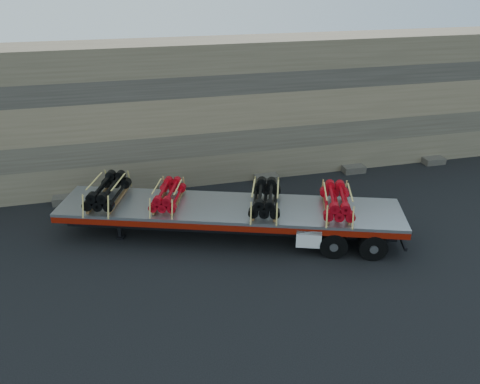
{
  "coord_description": "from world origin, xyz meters",
  "views": [
    {
      "loc": [
        -4.88,
        -16.61,
        10.23
      ],
      "look_at": [
        -0.52,
        0.43,
        1.69
      ],
      "focal_mm": 35.0,
      "sensor_mm": 36.0,
      "label": 1
    }
  ],
  "objects": [
    {
      "name": "ground",
      "position": [
        0.0,
        0.0,
        0.0
      ],
      "size": [
        120.0,
        120.0,
        0.0
      ],
      "primitive_type": "plane",
      "color": "black",
      "rests_on": "ground"
    },
    {
      "name": "trailer",
      "position": [
        -1.13,
        -0.16,
        0.7
      ],
      "size": [
        14.02,
        7.21,
        1.39
      ],
      "primitive_type": null,
      "rotation": [
        0.0,
        0.0,
        -0.34
      ],
      "color": "#B1B4B9",
      "rests_on": "ground"
    },
    {
      "name": "bundle_rear",
      "position": [
        2.92,
        -1.61,
        1.81
      ],
      "size": [
        1.9,
        2.61,
        0.83
      ],
      "primitive_type": null,
      "rotation": [
        0.0,
        0.0,
        -0.34
      ],
      "color": "#BB0916",
      "rests_on": "trailer"
    },
    {
      "name": "rock_wall",
      "position": [
        0.0,
        6.5,
        3.5
      ],
      "size": [
        44.0,
        3.0,
        7.0
      ],
      "primitive_type": "cube",
      "color": "#7A6B54",
      "rests_on": "ground"
    },
    {
      "name": "bundle_midfront",
      "position": [
        -3.5,
        0.68,
        1.77
      ],
      "size": [
        1.73,
        2.37,
        0.76
      ],
      "primitive_type": null,
      "rotation": [
        0.0,
        0.0,
        -0.34
      ],
      "color": "#BB0916",
      "rests_on": "trailer"
    },
    {
      "name": "bundle_front",
      "position": [
        -5.88,
        1.53,
        1.83
      ],
      "size": [
        2.0,
        2.75,
        0.88
      ],
      "primitive_type": null,
      "rotation": [
        0.0,
        0.0,
        -0.34
      ],
      "color": "black",
      "rests_on": "trailer"
    },
    {
      "name": "bundle_midrear",
      "position": [
        0.25,
        -0.66,
        1.82
      ],
      "size": [
        1.93,
        2.65,
        0.85
      ],
      "primitive_type": null,
      "rotation": [
        0.0,
        0.0,
        -0.34
      ],
      "color": "black",
      "rests_on": "trailer"
    }
  ]
}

